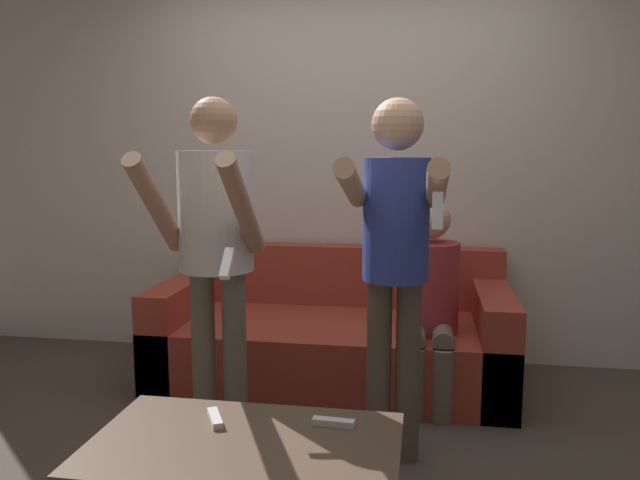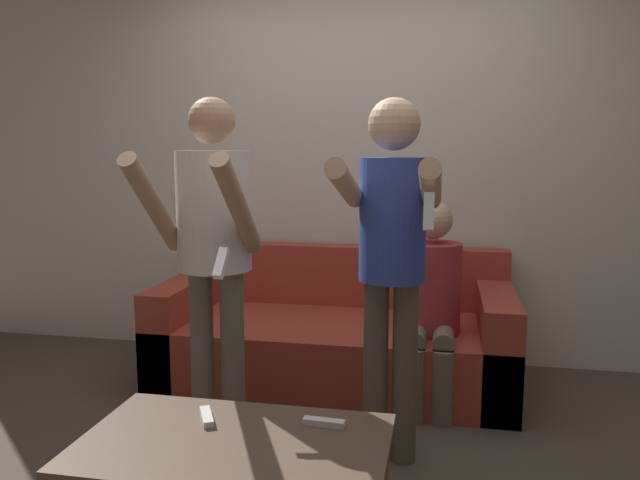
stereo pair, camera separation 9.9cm
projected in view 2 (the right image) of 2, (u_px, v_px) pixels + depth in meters
ground_plane at (309, 467)px, 2.74m from camera, size 14.00×14.00×0.00m
wall_back at (359, 155)px, 4.07m from camera, size 6.40×0.06×2.70m
couch at (336, 338)px, 3.76m from camera, size 2.06×0.96×0.77m
person_standing_left at (213, 234)px, 2.81m from camera, size 0.45×0.65×1.62m
person_standing_right at (392, 243)px, 2.66m from camera, size 0.41×0.69×1.60m
person_seated at (431, 296)px, 3.37m from camera, size 0.32×0.53×1.11m
coffee_table at (234, 451)px, 2.10m from camera, size 1.04×0.63×0.42m
remote_near at (207, 417)px, 2.25m from camera, size 0.10×0.15×0.02m
remote_far at (324, 422)px, 2.20m from camera, size 0.15×0.04×0.02m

